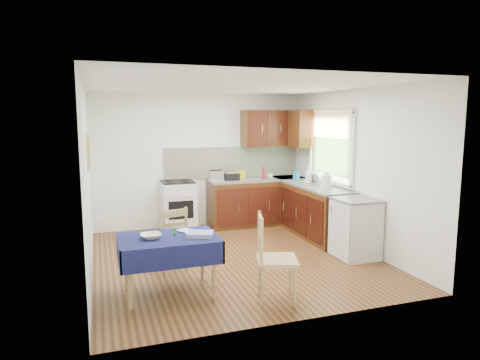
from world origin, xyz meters
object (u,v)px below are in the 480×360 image
object	(u,v)px
chair_near	(273,255)
dish_rack	(314,183)
sandwich_press	(231,176)
dining_table	(169,246)
toaster	(216,176)
kettle	(326,181)
chair_far	(172,237)

from	to	relation	value
chair_near	dish_rack	size ratio (longest dim) A/B	2.40
sandwich_press	dish_rack	size ratio (longest dim) A/B	0.66
dining_table	toaster	bearing A→B (deg)	84.81
dish_rack	kettle	distance (m)	0.47
toaster	sandwich_press	distance (m)	0.29
chair_far	chair_near	xyz separation A→B (m)	(0.91, -1.31, 0.06)
kettle	toaster	bearing A→B (deg)	135.73
kettle	chair_far	bearing A→B (deg)	-167.61
chair_near	kettle	xyz separation A→B (m)	(1.75, 1.89, 0.50)
chair_near	dish_rack	distance (m)	2.97
kettle	dish_rack	bearing A→B (deg)	87.56
toaster	sandwich_press	size ratio (longest dim) A/B	0.97
dining_table	toaster	distance (m)	3.11
dish_rack	toaster	bearing A→B (deg)	136.78
chair_near	toaster	bearing A→B (deg)	12.69
dish_rack	chair_far	bearing A→B (deg)	-168.67
toaster	dining_table	bearing A→B (deg)	-127.13
chair_near	toaster	xyz separation A→B (m)	(0.27, 3.34, 0.47)
chair_near	sandwich_press	xyz separation A→B (m)	(0.56, 3.32, 0.45)
dining_table	sandwich_press	bearing A→B (deg)	80.06
sandwich_press	chair_near	bearing A→B (deg)	-88.13
chair_far	toaster	xyz separation A→B (m)	(1.18, 2.03, 0.53)
chair_near	toaster	size ratio (longest dim) A/B	3.75
chair_near	kettle	world-z (taller)	kettle
chair_near	toaster	world-z (taller)	toaster
chair_far	toaster	distance (m)	2.41
dining_table	kettle	distance (m)	3.15
toaster	kettle	distance (m)	2.07
chair_far	dish_rack	bearing A→B (deg)	-173.41
chair_near	sandwich_press	size ratio (longest dim) A/B	3.64
dining_table	chair_far	world-z (taller)	chair_far
chair_near	kettle	size ratio (longest dim) A/B	3.46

